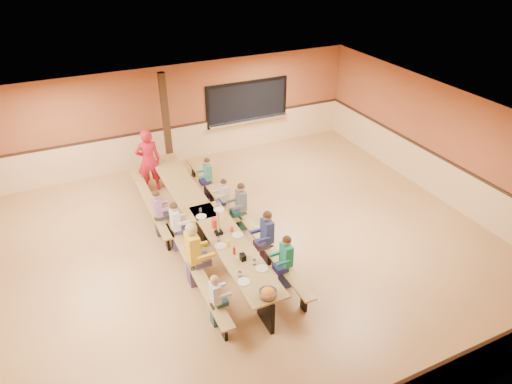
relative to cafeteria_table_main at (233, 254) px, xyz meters
name	(u,v)px	position (x,y,z in m)	size (l,w,h in m)	color
ground	(233,251)	(0.30, 0.73, -0.53)	(12.00, 12.00, 0.00)	#A36E3D
room_envelope	(233,226)	(0.30, 0.73, 0.16)	(12.04, 10.04, 3.02)	#9B512D
kitchen_pass_through	(247,104)	(2.90, 5.69, 0.96)	(2.78, 0.28, 1.38)	black
structural_post	(166,124)	(0.10, 5.13, 0.97)	(0.18, 0.18, 3.00)	#301E10
cafeteria_table_main	(233,254)	(0.00, 0.00, 0.00)	(1.91, 3.70, 0.74)	olive
cafeteria_table_second	(181,191)	(-0.21, 2.98, 0.00)	(1.91, 3.70, 0.74)	olive
seated_child_white_left	(216,301)	(-0.83, -1.16, 0.04)	(0.33, 0.27, 1.13)	silver
seated_adult_yellow	(193,255)	(-0.83, 0.08, 0.21)	(0.49, 0.40, 1.46)	gold
seated_child_grey_left	(176,227)	(-0.83, 1.35, 0.08)	(0.37, 0.31, 1.22)	silver
seated_child_teal_right	(286,262)	(0.83, -0.79, 0.09)	(0.38, 0.31, 1.23)	#1D8264
seated_child_navy_right	(267,238)	(0.83, 0.07, 0.12)	(0.41, 0.34, 1.29)	navy
seated_child_char_right	(241,207)	(0.83, 1.46, 0.10)	(0.39, 0.32, 1.25)	#545860
seated_child_purple_sec	(158,214)	(-1.04, 2.07, 0.06)	(0.36, 0.29, 1.18)	#9F679C
seated_child_green_sec	(208,178)	(0.61, 3.21, 0.06)	(0.35, 0.28, 1.17)	#3C816B
seated_child_tan_sec	(224,200)	(0.61, 2.04, 0.03)	(0.33, 0.27, 1.12)	beige
standing_woman	(148,161)	(-0.70, 4.26, 0.39)	(0.66, 0.44, 1.82)	#B41424
punch_pitcher	(215,223)	(-0.09, 0.79, 0.32)	(0.16, 0.16, 0.22)	red
chip_bowl	(268,293)	(0.00, -1.62, 0.29)	(0.32, 0.32, 0.15)	orange
napkin_dispenser	(243,257)	(0.01, -0.50, 0.28)	(0.10, 0.14, 0.13)	black
condiment_mustard	(229,243)	(-0.09, 0.01, 0.30)	(0.06, 0.06, 0.17)	yellow
condiment_ketchup	(234,251)	(-0.08, -0.26, 0.30)	(0.06, 0.06, 0.17)	#B2140F
table_paddle	(218,228)	(-0.11, 0.53, 0.35)	(0.16, 0.16, 0.56)	black
place_settings	(233,244)	(0.00, 0.00, 0.27)	(0.65, 3.30, 0.11)	beige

